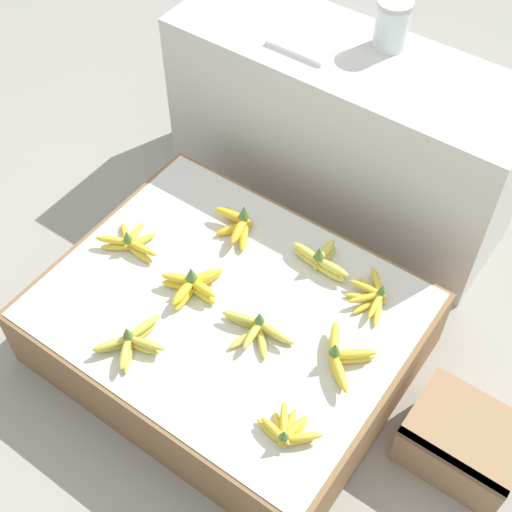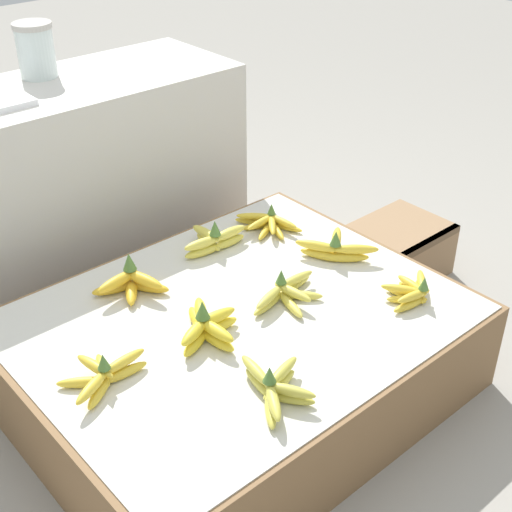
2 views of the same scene
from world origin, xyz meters
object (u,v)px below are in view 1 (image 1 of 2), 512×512
banana_bunch_back_midleft (238,224)px  banana_bunch_front_midleft (131,343)px  banana_bunch_back_right (373,295)px  foam_tray_white (310,39)px  banana_bunch_middle_right (341,357)px  banana_bunch_middle_midleft (193,285)px  banana_bunch_middle_midright (256,330)px  wooden_crate (463,442)px  banana_bunch_front_right (287,431)px  glass_jar (392,24)px  banana_bunch_back_midright (321,259)px  banana_bunch_middle_left (130,242)px

banana_bunch_back_midleft → banana_bunch_front_midleft: bearing=-88.2°
banana_bunch_back_right → foam_tray_white: size_ratio=0.92×
banana_bunch_front_midleft → banana_bunch_middle_right: 0.63m
banana_bunch_middle_midleft → banana_bunch_middle_midright: bearing=-3.9°
banana_bunch_middle_midleft → banana_bunch_middle_right: bearing=5.4°
banana_bunch_middle_midright → foam_tray_white: 1.03m
wooden_crate → banana_bunch_back_right: 0.52m
banana_bunch_front_right → glass_jar: 1.38m
wooden_crate → banana_bunch_middle_midleft: bearing=-172.4°
banana_bunch_middle_right → banana_bunch_back_right: (-0.04, 0.26, -0.01)m
banana_bunch_back_right → glass_jar: 0.91m
glass_jar → banana_bunch_front_midleft: bearing=-95.7°
wooden_crate → banana_bunch_back_right: (-0.45, 0.18, 0.20)m
foam_tray_white → banana_bunch_middle_midright: bearing=-65.7°
wooden_crate → banana_bunch_front_midleft: bearing=-157.2°
wooden_crate → banana_bunch_middle_midright: (-0.67, -0.14, 0.20)m
banana_bunch_front_midleft → banana_bunch_back_midleft: (-0.02, 0.57, 0.01)m
banana_bunch_back_midright → glass_jar: (-0.17, 0.66, 0.47)m
banana_bunch_middle_midright → banana_bunch_back_midleft: bearing=133.9°
banana_bunch_middle_midright → banana_bunch_middle_right: size_ratio=1.16×
banana_bunch_front_right → banana_bunch_middle_midright: size_ratio=0.78×
wooden_crate → banana_bunch_middle_midright: banana_bunch_middle_midright is taller
banana_bunch_back_midleft → banana_bunch_back_midright: banana_bunch_back_midleft is taller
banana_bunch_front_midleft → banana_bunch_back_midleft: size_ratio=1.18×
banana_bunch_middle_left → banana_bunch_middle_midright: size_ratio=0.91×
banana_bunch_back_right → banana_bunch_back_midleft: bearing=-178.5°
banana_bunch_front_right → banana_bunch_middle_right: (0.00, 0.29, 0.01)m
banana_bunch_front_right → banana_bunch_middle_midright: banana_bunch_middle_midright is taller
banana_bunch_back_midleft → banana_bunch_middle_right: bearing=-23.5°
banana_bunch_middle_midleft → banana_bunch_back_midright: bearing=49.5°
banana_bunch_front_midleft → banana_bunch_front_right: 0.54m
banana_bunch_middle_right → banana_bunch_front_right: bearing=-90.2°
banana_bunch_front_right → banana_bunch_back_midleft: 0.77m
banana_bunch_back_right → foam_tray_white: bearing=138.4°
banana_bunch_front_midleft → glass_jar: bearing=84.3°
banana_bunch_front_midleft → banana_bunch_middle_left: bearing=132.2°
banana_bunch_middle_right → glass_jar: 1.13m
banana_bunch_middle_right → banana_bunch_back_midright: 0.37m
wooden_crate → banana_bunch_front_midleft: (-0.95, -0.40, 0.21)m
banana_bunch_middle_midright → banana_bunch_back_midright: bearing=87.3°
banana_bunch_front_right → banana_bunch_back_right: 0.55m
foam_tray_white → glass_jar: bearing=29.3°
banana_bunch_middle_left → banana_bunch_back_right: size_ratio=1.07×
wooden_crate → banana_bunch_front_right: (-0.41, -0.36, 0.20)m
banana_bunch_front_right → banana_bunch_middle_midright: 0.34m
banana_bunch_front_right → banana_bunch_back_right: size_ratio=0.92×
banana_bunch_middle_left → banana_bunch_middle_midleft: (0.29, -0.02, 0.01)m
banana_bunch_middle_right → foam_tray_white: foam_tray_white is taller
banana_bunch_back_midright → banana_bunch_front_right: bearing=-66.6°
banana_bunch_front_midleft → banana_bunch_front_right: (0.54, 0.04, -0.00)m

